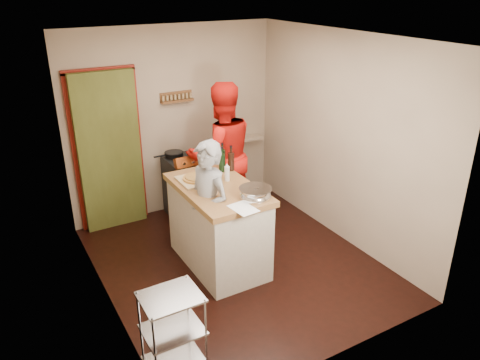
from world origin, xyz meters
name	(u,v)px	position (x,y,z in m)	size (l,w,h in m)	color
floor	(236,262)	(0.00, 0.00, 0.00)	(3.50, 3.50, 0.00)	black
back_wall	(129,140)	(-0.64, 1.78, 1.13)	(3.00, 0.44, 2.60)	tan
left_wall	(97,190)	(-1.50, 0.00, 1.30)	(0.04, 3.50, 2.60)	tan
right_wall	(341,139)	(1.50, 0.00, 1.30)	(0.04, 3.50, 2.60)	tan
ceiling	(235,36)	(0.00, 0.00, 2.61)	(3.00, 3.50, 0.02)	white
stove	(189,185)	(0.05, 1.42, 0.45)	(0.60, 0.63, 1.00)	black
wire_shelving	(173,331)	(-1.28, -1.20, 0.44)	(0.48, 0.40, 0.80)	silver
island	(219,224)	(-0.17, 0.10, 0.52)	(0.80, 1.43, 1.31)	beige
person_stripe	(208,211)	(-0.36, -0.02, 0.80)	(0.58, 0.38, 1.59)	#A4A4A9
person_red	(222,155)	(0.36, 1.02, 0.98)	(0.95, 0.74, 1.95)	red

